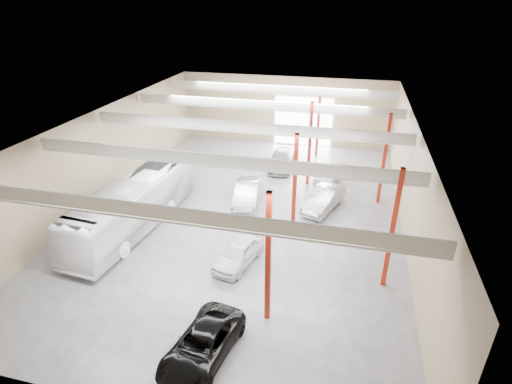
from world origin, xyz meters
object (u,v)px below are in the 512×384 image
at_px(coach_bus, 133,205).
at_px(car_row_c, 282,160).
at_px(car_row_b, 247,193).
at_px(car_right_near, 324,199).
at_px(car_row_a, 239,253).
at_px(black_sedan, 202,345).
at_px(car_right_far, 330,172).

relative_size(coach_bus, car_row_c, 2.38).
bearing_deg(car_row_b, coach_bus, -148.92).
bearing_deg(car_right_near, car_row_a, -99.25).
bearing_deg(car_row_c, black_sedan, -91.21).
bearing_deg(car_right_near, car_row_c, 141.66).
relative_size(car_row_b, car_right_far, 1.18).
height_order(black_sedan, car_row_c, car_row_c).
bearing_deg(black_sedan, car_right_far, 88.38).
xyz_separation_m(black_sedan, car_right_near, (3.96, 15.00, 0.10)).
distance_m(car_row_a, car_row_b, 7.65).
bearing_deg(car_row_c, car_row_a, -91.87).
bearing_deg(car_row_a, coach_bus, 178.23).
bearing_deg(black_sedan, coach_bus, 141.72).
xyz_separation_m(car_row_c, car_right_near, (4.49, -7.00, 0.04)).
relative_size(car_row_a, car_row_b, 0.84).
bearing_deg(coach_bus, car_right_near, 29.59).
distance_m(black_sedan, car_right_near, 15.51).
bearing_deg(car_row_a, car_right_far, 85.52).
xyz_separation_m(car_row_b, car_row_c, (1.31, 7.50, -0.07)).
height_order(coach_bus, car_right_far, coach_bus).
bearing_deg(coach_bus, car_row_b, 43.49).
height_order(black_sedan, car_right_near, car_right_near).
bearing_deg(car_row_b, car_row_c, 72.15).
distance_m(car_row_a, car_row_c, 15.00).
relative_size(car_right_near, car_right_far, 1.12).
distance_m(car_row_c, car_right_near, 8.31).
relative_size(car_row_c, car_right_far, 1.22).
bearing_deg(car_row_a, car_right_near, 75.54).
relative_size(car_row_b, car_row_c, 0.97).
xyz_separation_m(black_sedan, car_row_c, (-0.53, 22.00, 0.07)).
height_order(coach_bus, black_sedan, coach_bus).
relative_size(coach_bus, car_right_near, 2.58).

